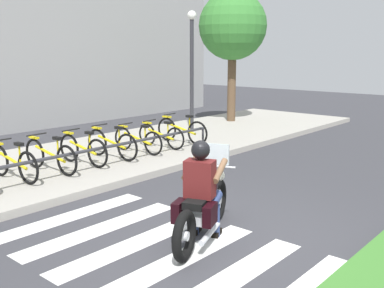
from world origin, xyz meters
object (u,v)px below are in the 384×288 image
at_px(motorcycle, 203,207).
at_px(bicycle_4, 112,144).
at_px(bicycle_1, 13,163).
at_px(bicycle_2, 50,156).
at_px(rider, 202,183).
at_px(bicycle_3, 83,149).
at_px(tree_near_rack, 233,27).
at_px(bicycle_6, 161,135).
at_px(bicycle_5, 138,140).
at_px(bicycle_7, 182,130).
at_px(street_lamp, 192,61).
at_px(bike_rack, 113,147).

distance_m(motorcycle, bicycle_4, 4.78).
distance_m(motorcycle, bicycle_1, 4.42).
xyz_separation_m(motorcycle, bicycle_2, (0.27, 4.39, 0.04)).
distance_m(rider, bicycle_4, 4.85).
xyz_separation_m(bicycle_3, tree_near_rack, (7.52, 1.42, 2.99)).
xyz_separation_m(rider, bicycle_6, (3.62, 4.41, -0.36)).
bearing_deg(bicycle_1, bicycle_5, 0.02).
bearing_deg(bicycle_1, bicycle_7, 0.00).
distance_m(rider, bicycle_6, 5.72).
bearing_deg(bicycle_4, street_lamp, 14.12).
distance_m(bike_rack, tree_near_rack, 7.93).
height_order(rider, bicycle_6, rider).
xyz_separation_m(bicycle_5, street_lamp, (3.23, 1.02, 1.89)).
xyz_separation_m(bicycle_6, street_lamp, (2.41, 1.02, 1.89)).
distance_m(bike_rack, street_lamp, 5.05).
bearing_deg(bicycle_4, bicycle_6, 0.04).
bearing_deg(bicycle_2, bicycle_6, 0.02).
bearing_deg(tree_near_rack, street_lamp, -171.43).
relative_size(motorcycle, bike_rack, 0.33).
relative_size(motorcycle, bicycle_2, 1.20).
relative_size(bicycle_4, bicycle_7, 0.97).
bearing_deg(motorcycle, bicycle_6, 51.07).
bearing_deg(street_lamp, bicycle_3, -168.18).
bearing_deg(tree_near_rack, bicycle_6, -164.38).
bearing_deg(bicycle_1, bicycle_2, 0.02).
relative_size(bicycle_4, tree_near_rack, 0.35).
bearing_deg(bike_rack, bicycle_6, 15.20).
height_order(bicycle_3, bicycle_4, bicycle_4).
distance_m(bicycle_2, bicycle_6, 3.27).
bearing_deg(bicycle_5, motorcycle, -121.86).
height_order(bicycle_4, bicycle_5, bicycle_4).
relative_size(bicycle_1, bike_rack, 0.26).
bearing_deg(bicycle_3, motorcycle, -103.98).
distance_m(bicycle_7, tree_near_rack, 5.38).
relative_size(bicycle_1, bicycle_6, 1.06).
relative_size(motorcycle, street_lamp, 0.54).
distance_m(bicycle_2, bicycle_3, 0.82).
distance_m(bicycle_1, street_lamp, 6.84).
bearing_deg(bicycle_4, bike_rack, -126.41).
height_order(bicycle_2, bicycle_6, bicycle_2).
bearing_deg(bike_rack, bicycle_1, 164.84).
relative_size(bicycle_5, street_lamp, 0.42).
bearing_deg(tree_near_rack, bicycle_2, -170.35).
relative_size(bicycle_5, bicycle_6, 1.04).
relative_size(bicycle_1, tree_near_rack, 0.35).
distance_m(bicycle_1, bicycle_5, 3.27).
distance_m(rider, bicycle_5, 5.24).
bearing_deg(bicycle_6, bicycle_2, -179.98).
distance_m(bicycle_3, bicycle_5, 1.63).
height_order(bicycle_6, bicycle_7, bicycle_7).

